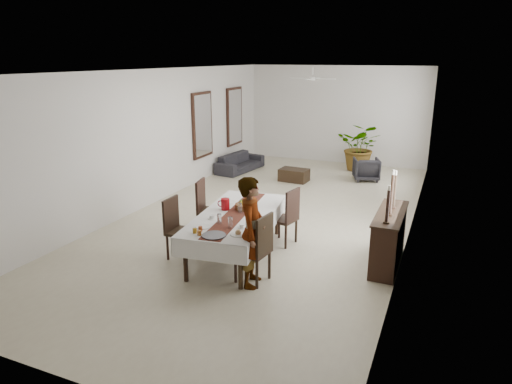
% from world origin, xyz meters
% --- Properties ---
extents(floor, '(6.00, 12.00, 0.00)m').
position_xyz_m(floor, '(0.00, 0.00, 0.00)').
color(floor, beige).
rests_on(floor, ground).
extents(ceiling, '(6.00, 12.00, 0.02)m').
position_xyz_m(ceiling, '(0.00, 0.00, 3.20)').
color(ceiling, white).
rests_on(ceiling, wall_back).
extents(wall_back, '(6.00, 0.02, 3.20)m').
position_xyz_m(wall_back, '(0.00, 6.00, 1.60)').
color(wall_back, silver).
rests_on(wall_back, floor).
extents(wall_front, '(6.00, 0.02, 3.20)m').
position_xyz_m(wall_front, '(0.00, -6.00, 1.60)').
color(wall_front, silver).
rests_on(wall_front, floor).
extents(wall_left, '(0.02, 12.00, 3.20)m').
position_xyz_m(wall_left, '(-3.00, 0.00, 1.60)').
color(wall_left, silver).
rests_on(wall_left, floor).
extents(wall_right, '(0.02, 12.00, 3.20)m').
position_xyz_m(wall_right, '(3.00, 0.00, 1.60)').
color(wall_right, silver).
rests_on(wall_right, floor).
extents(dining_table_top, '(1.35, 2.62, 0.05)m').
position_xyz_m(dining_table_top, '(0.22, -2.23, 0.76)').
color(dining_table_top, black).
rests_on(dining_table_top, table_leg_fl).
extents(table_leg_fl, '(0.08, 0.08, 0.73)m').
position_xyz_m(table_leg_fl, '(-0.09, -3.47, 0.37)').
color(table_leg_fl, black).
rests_on(table_leg_fl, floor).
extents(table_leg_fr, '(0.08, 0.08, 0.73)m').
position_xyz_m(table_leg_fr, '(0.82, -3.36, 0.37)').
color(table_leg_fr, black).
rests_on(table_leg_fr, floor).
extents(table_leg_bl, '(0.08, 0.08, 0.73)m').
position_xyz_m(table_leg_bl, '(-0.39, -1.10, 0.37)').
color(table_leg_bl, black).
rests_on(table_leg_bl, floor).
extents(table_leg_br, '(0.08, 0.08, 0.73)m').
position_xyz_m(table_leg_br, '(0.53, -0.99, 0.37)').
color(table_leg_br, black).
rests_on(table_leg_br, floor).
extents(tablecloth_top, '(1.56, 2.83, 0.01)m').
position_xyz_m(tablecloth_top, '(0.22, -2.23, 0.79)').
color(tablecloth_top, silver).
rests_on(tablecloth_top, dining_table_top).
extents(tablecloth_drape_left, '(0.34, 2.68, 0.31)m').
position_xyz_m(tablecloth_drape_left, '(-0.39, -2.31, 0.64)').
color(tablecloth_drape_left, white).
rests_on(tablecloth_drape_left, dining_table_top).
extents(tablecloth_drape_right, '(0.34, 2.68, 0.31)m').
position_xyz_m(tablecloth_drape_right, '(0.82, -2.15, 0.64)').
color(tablecloth_drape_right, silver).
rests_on(tablecloth_drape_right, dining_table_top).
extents(tablecloth_drape_near, '(1.22, 0.16, 0.31)m').
position_xyz_m(tablecloth_drape_near, '(0.38, -3.56, 0.64)').
color(tablecloth_drape_near, silver).
rests_on(tablecloth_drape_near, dining_table_top).
extents(tablecloth_drape_far, '(1.22, 0.16, 0.31)m').
position_xyz_m(tablecloth_drape_far, '(0.05, -0.90, 0.64)').
color(tablecloth_drape_far, white).
rests_on(tablecloth_drape_far, dining_table_top).
extents(table_runner, '(0.68, 2.64, 0.00)m').
position_xyz_m(table_runner, '(0.22, -2.23, 0.80)').
color(table_runner, maroon).
rests_on(table_runner, tablecloth_top).
extents(red_pitcher, '(0.17, 0.17, 0.21)m').
position_xyz_m(red_pitcher, '(-0.06, -2.11, 0.90)').
color(red_pitcher, maroon).
rests_on(red_pitcher, tablecloth_top).
extents(pitcher_handle, '(0.13, 0.04, 0.13)m').
position_xyz_m(pitcher_handle, '(-0.15, -2.12, 0.90)').
color(pitcher_handle, maroon).
rests_on(pitcher_handle, red_pitcher).
extents(wine_glass_near, '(0.07, 0.07, 0.18)m').
position_xyz_m(wine_glass_near, '(0.42, -2.89, 0.88)').
color(wine_glass_near, white).
rests_on(wine_glass_near, tablecloth_top).
extents(wine_glass_mid, '(0.07, 0.07, 0.18)m').
position_xyz_m(wine_glass_mid, '(0.18, -2.81, 0.88)').
color(wine_glass_mid, white).
rests_on(wine_glass_mid, tablecloth_top).
extents(wine_glass_far, '(0.07, 0.07, 0.18)m').
position_xyz_m(wine_glass_far, '(0.26, -2.17, 0.88)').
color(wine_glass_far, white).
rests_on(wine_glass_far, tablecloth_top).
extents(teacup_right, '(0.09, 0.09, 0.06)m').
position_xyz_m(teacup_right, '(0.60, -2.81, 0.83)').
color(teacup_right, white).
rests_on(teacup_right, saucer_right).
extents(saucer_right, '(0.16, 0.16, 0.01)m').
position_xyz_m(saucer_right, '(0.60, -2.81, 0.80)').
color(saucer_right, white).
rests_on(saucer_right, tablecloth_top).
extents(teacup_left, '(0.09, 0.09, 0.06)m').
position_xyz_m(teacup_left, '(-0.05, -2.63, 0.83)').
color(teacup_left, silver).
rests_on(teacup_left, saucer_left).
extents(saucer_left, '(0.16, 0.16, 0.01)m').
position_xyz_m(saucer_left, '(-0.05, -2.63, 0.80)').
color(saucer_left, white).
rests_on(saucer_left, tablecloth_top).
extents(plate_near_right, '(0.25, 0.25, 0.02)m').
position_xyz_m(plate_near_right, '(0.67, -3.12, 0.80)').
color(plate_near_right, silver).
rests_on(plate_near_right, tablecloth_top).
extents(bread_near_right, '(0.09, 0.09, 0.09)m').
position_xyz_m(bread_near_right, '(0.67, -3.12, 0.83)').
color(bread_near_right, tan).
rests_on(bread_near_right, plate_near_right).
extents(plate_near_left, '(0.25, 0.25, 0.02)m').
position_xyz_m(plate_near_left, '(0.00, -3.05, 0.80)').
color(plate_near_left, silver).
rests_on(plate_near_left, tablecloth_top).
extents(plate_far_left, '(0.25, 0.25, 0.02)m').
position_xyz_m(plate_far_left, '(-0.19, -1.70, 0.80)').
color(plate_far_left, white).
rests_on(plate_far_left, tablecloth_top).
extents(serving_tray, '(0.38, 0.38, 0.02)m').
position_xyz_m(serving_tray, '(0.35, -3.32, 0.81)').
color(serving_tray, '#3C3C41').
rests_on(serving_tray, tablecloth_top).
extents(jam_jar_a, '(0.07, 0.07, 0.08)m').
position_xyz_m(jam_jar_a, '(0.13, -3.38, 0.83)').
color(jam_jar_a, brown).
rests_on(jam_jar_a, tablecloth_top).
extents(jam_jar_b, '(0.07, 0.07, 0.08)m').
position_xyz_m(jam_jar_b, '(0.02, -3.33, 0.83)').
color(jam_jar_b, '#936615').
rests_on(jam_jar_b, tablecloth_top).
extents(jam_jar_c, '(0.07, 0.07, 0.08)m').
position_xyz_m(jam_jar_c, '(0.05, -3.22, 0.83)').
color(jam_jar_c, maroon).
rests_on(jam_jar_c, tablecloth_top).
extents(fruit_basket, '(0.31, 0.31, 0.10)m').
position_xyz_m(fruit_basket, '(0.24, -1.96, 0.85)').
color(fruit_basket, brown).
rests_on(fruit_basket, tablecloth_top).
extents(fruit_red, '(0.09, 0.09, 0.09)m').
position_xyz_m(fruit_red, '(0.26, -1.94, 0.93)').
color(fruit_red, maroon).
rests_on(fruit_red, fruit_basket).
extents(fruit_green, '(0.08, 0.08, 0.08)m').
position_xyz_m(fruit_green, '(0.19, -1.94, 0.93)').
color(fruit_green, '#4E8126').
rests_on(fruit_green, fruit_basket).
extents(fruit_yellow, '(0.09, 0.09, 0.09)m').
position_xyz_m(fruit_yellow, '(0.24, -2.02, 0.93)').
color(fruit_yellow, gold).
rests_on(fruit_yellow, fruit_basket).
extents(chair_right_near_seat, '(0.54, 0.54, 0.05)m').
position_xyz_m(chair_right_near_seat, '(0.88, -3.02, 0.50)').
color(chair_right_near_seat, black).
rests_on(chair_right_near_seat, chair_right_near_leg_fl).
extents(chair_right_near_leg_fl, '(0.05, 0.05, 0.48)m').
position_xyz_m(chair_right_near_leg_fl, '(1.05, -3.24, 0.24)').
color(chair_right_near_leg_fl, black).
rests_on(chair_right_near_leg_fl, floor).
extents(chair_right_near_leg_fr, '(0.05, 0.05, 0.48)m').
position_xyz_m(chair_right_near_leg_fr, '(1.10, -2.85, 0.24)').
color(chair_right_near_leg_fr, black).
rests_on(chair_right_near_leg_fr, floor).
extents(chair_right_near_leg_bl, '(0.05, 0.05, 0.48)m').
position_xyz_m(chair_right_near_leg_bl, '(0.65, -3.19, 0.24)').
color(chair_right_near_leg_bl, black).
rests_on(chair_right_near_leg_bl, floor).
extents(chair_right_near_leg_br, '(0.05, 0.05, 0.48)m').
position_xyz_m(chair_right_near_leg_br, '(0.71, -2.80, 0.24)').
color(chair_right_near_leg_br, black).
rests_on(chair_right_near_leg_br, floor).
extents(chair_right_near_back, '(0.11, 0.48, 0.61)m').
position_xyz_m(chair_right_near_back, '(1.09, -3.05, 0.83)').
color(chair_right_near_back, black).
rests_on(chair_right_near_back, chair_right_near_seat).
extents(chair_right_far_seat, '(0.55, 0.55, 0.05)m').
position_xyz_m(chair_right_far_seat, '(0.79, -1.39, 0.49)').
color(chair_right_far_seat, black).
rests_on(chair_right_far_seat, chair_right_far_leg_fl).
extents(chair_right_far_leg_fl, '(0.06, 0.06, 0.46)m').
position_xyz_m(chair_right_far_leg_fl, '(0.94, -1.61, 0.23)').
color(chair_right_far_leg_fl, black).
rests_on(chair_right_far_leg_fl, floor).
extents(chair_right_far_leg_fr, '(0.06, 0.06, 0.46)m').
position_xyz_m(chair_right_far_leg_fr, '(1.02, -1.24, 0.23)').
color(chair_right_far_leg_fr, black).
rests_on(chair_right_far_leg_fr, floor).
extents(chair_right_far_leg_bl, '(0.06, 0.06, 0.46)m').
position_xyz_m(chair_right_far_leg_bl, '(0.56, -1.54, 0.23)').
color(chair_right_far_leg_bl, black).
rests_on(chair_right_far_leg_bl, floor).
extents(chair_right_far_leg_br, '(0.06, 0.06, 0.46)m').
position_xyz_m(chair_right_far_leg_br, '(0.64, -1.16, 0.23)').
color(chair_right_far_leg_br, black).
rests_on(chair_right_far_leg_br, floor).
extents(chair_right_far_back, '(0.14, 0.47, 0.60)m').
position_xyz_m(chair_right_far_back, '(1.00, -1.43, 0.81)').
color(chair_right_far_back, black).
rests_on(chair_right_far_back, chair_right_far_seat).
extents(chair_left_near_seat, '(0.46, 0.46, 0.05)m').
position_xyz_m(chair_left_near_seat, '(-0.63, -2.70, 0.48)').
color(chair_left_near_seat, black).
rests_on(chair_left_near_seat, chair_left_near_leg_fl).
extents(chair_left_near_leg_fl, '(0.05, 0.05, 0.46)m').
position_xyz_m(chair_left_near_leg_fl, '(-0.82, -2.52, 0.23)').
color(chair_left_near_leg_fl, black).
rests_on(chair_left_near_leg_fl, floor).
extents(chair_left_near_leg_fr, '(0.05, 0.05, 0.46)m').
position_xyz_m(chair_left_near_leg_fr, '(-0.82, -2.89, 0.23)').
color(chair_left_near_leg_fr, black).
rests_on(chair_left_near_leg_fr, floor).
extents(chair_left_near_leg_bl, '(0.05, 0.05, 0.46)m').
position_xyz_m(chair_left_near_leg_bl, '(-0.44, -2.51, 0.23)').
color(chair_left_near_leg_bl, black).
rests_on(chair_left_near_leg_bl, floor).
extents(chair_left_near_leg_br, '(0.05, 0.05, 0.46)m').
position_xyz_m(chair_left_near_leg_br, '(-0.44, -2.89, 0.23)').
color(chair_left_near_leg_br, black).
rests_on(chair_left_near_leg_br, floor).
extents(chair_left_near_back, '(0.04, 0.46, 0.59)m').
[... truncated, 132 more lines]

